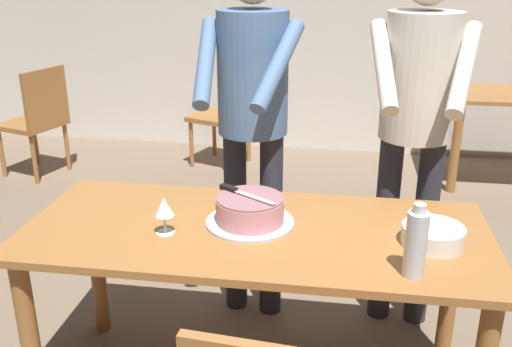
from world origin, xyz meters
The scene contains 12 objects.
back_wall centered at (0.00, 3.36, 1.35)m, with size 10.00×0.12×2.70m, color silver.
main_dining_table centered at (0.00, 0.00, 0.64)m, with size 1.76×0.75×0.75m.
cake_on_platter centered at (-0.03, 0.04, 0.80)m, with size 0.34×0.34×0.11m.
cake_knife centered at (-0.09, 0.08, 0.87)m, with size 0.24×0.16×0.02m.
plate_stack centered at (0.64, -0.03, 0.79)m, with size 0.22×0.22×0.07m.
wine_glass_near centered at (-0.32, -0.09, 0.85)m, with size 0.08×0.08×0.14m.
water_bottle centered at (0.55, -0.26, 0.86)m, with size 0.07×0.07×0.25m.
person_cutting_cake centered at (-0.10, 0.59, 1.08)m, with size 0.46×0.57×1.72m.
person_standing_beside centered at (0.63, 0.62, 1.08)m, with size 0.47×0.56×1.72m.
background_table centered at (1.60, 2.66, 0.58)m, with size 1.00×0.70×0.74m.
background_chair_0 centered at (-0.66, 2.72, 0.49)m, with size 0.56×0.56×0.90m.
background_chair_1 centered at (-2.16, 2.26, 0.49)m, with size 0.55×0.55×0.90m.
Camera 1 is at (0.30, -1.91, 1.70)m, focal length 39.86 mm.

